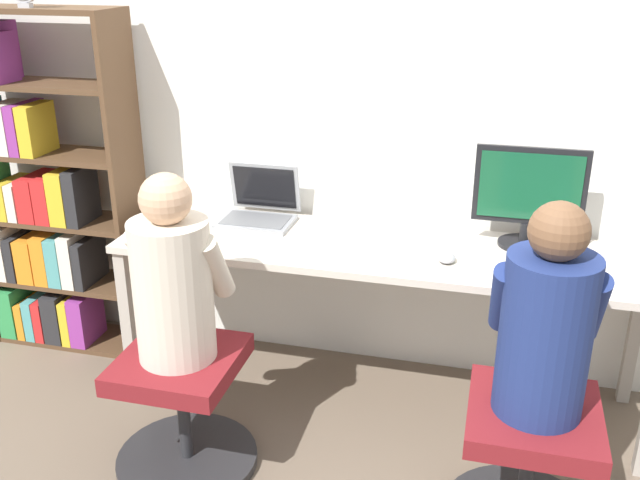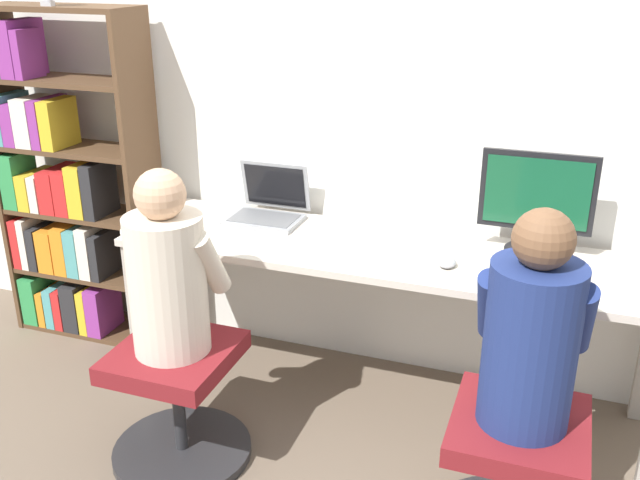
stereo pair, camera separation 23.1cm
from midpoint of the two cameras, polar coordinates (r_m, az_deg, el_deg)
ground_plane at (r=3.01m, az=5.59°, el=-15.52°), size 14.00×14.00×0.00m
wall_back at (r=3.06m, az=9.57°, el=11.80°), size 10.00×0.05×2.60m
desk at (r=2.92m, az=7.47°, el=-2.01°), size 2.18×0.57×0.72m
desktop_monitor at (r=2.91m, az=19.10°, el=2.76°), size 0.43×0.21×0.41m
laptop at (r=3.17m, az=-2.11°, el=2.52°), size 0.32×0.28×0.24m
keyboard at (r=2.76m, az=17.85°, el=-2.44°), size 0.39×0.15×0.03m
computer_mouse_by_keyboard at (r=2.76m, az=12.52°, el=-1.81°), size 0.07×0.09×0.03m
office_chair_left at (r=2.53m, az=17.88°, el=-17.74°), size 0.54×0.54×0.48m
office_chair_right at (r=2.79m, az=-8.92°, el=-12.59°), size 0.54×0.54×0.48m
person_at_monitor at (r=2.24m, az=19.47°, el=-7.04°), size 0.34×0.32×0.70m
person_at_laptop at (r=2.54m, az=-9.56°, el=-2.68°), size 0.34×0.32×0.68m
bookshelf at (r=3.66m, az=-18.19°, el=3.35°), size 0.77×0.28×1.61m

